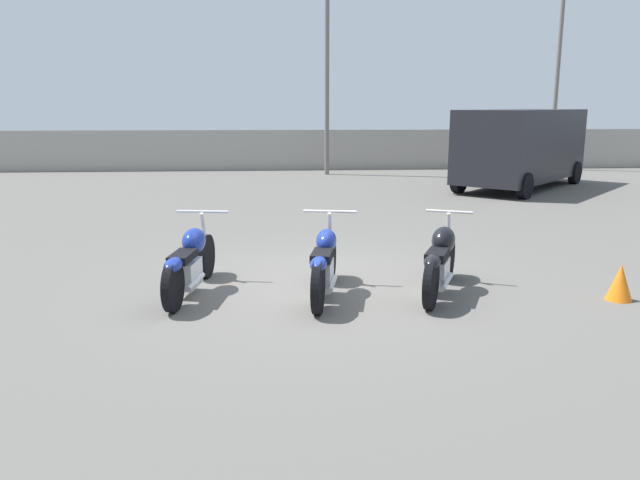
{
  "coord_description": "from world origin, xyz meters",
  "views": [
    {
      "loc": [
        -0.57,
        -8.22,
        2.41
      ],
      "look_at": [
        0.0,
        -0.1,
        0.65
      ],
      "focal_mm": 35.0,
      "sensor_mm": 36.0,
      "label": 1
    }
  ],
  "objects": [
    {
      "name": "light_pole_right",
      "position": [
        1.22,
        13.96,
        5.05
      ],
      "size": [
        0.7,
        0.35,
        8.7
      ],
      "color": "slate",
      "rests_on": "ground_plane"
    },
    {
      "name": "traffic_cone_near",
      "position": [
        3.73,
        -0.95,
        0.23
      ],
      "size": [
        0.32,
        0.32,
        0.47
      ],
      "color": "orange",
      "rests_on": "ground_plane"
    },
    {
      "name": "light_pole_left",
      "position": [
        9.92,
        15.06,
        4.29
      ],
      "size": [
        0.7,
        0.35,
        7.22
      ],
      "color": "slate",
      "rests_on": "ground_plane"
    },
    {
      "name": "ground_plane",
      "position": [
        0.0,
        0.0,
        0.0
      ],
      "size": [
        60.0,
        60.0,
        0.0
      ],
      "primitive_type": "plane",
      "color": "#5B5954"
    },
    {
      "name": "motorcycle_slot_2",
      "position": [
        1.54,
        -0.52,
        0.45
      ],
      "size": [
        0.99,
        1.89,
        1.01
      ],
      "rotation": [
        0.0,
        0.0,
        -0.42
      ],
      "color": "black",
      "rests_on": "ground_plane"
    },
    {
      "name": "parked_van",
      "position": [
        6.64,
        9.78,
        1.27
      ],
      "size": [
        5.11,
        5.3,
        2.29
      ],
      "rotation": [
        0.0,
        0.0,
        -0.75
      ],
      "color": "black",
      "rests_on": "ground_plane"
    },
    {
      "name": "motorcycle_slot_0",
      "position": [
        -1.7,
        -0.29,
        0.43
      ],
      "size": [
        0.72,
        2.13,
        0.99
      ],
      "rotation": [
        0.0,
        0.0,
        -0.15
      ],
      "color": "black",
      "rests_on": "ground_plane"
    },
    {
      "name": "motorcycle_slot_1",
      "position": [
        0.03,
        -0.54,
        0.44
      ],
      "size": [
        0.74,
        2.04,
        1.02
      ],
      "rotation": [
        0.0,
        0.0,
        -0.19
      ],
      "color": "black",
      "rests_on": "ground_plane"
    },
    {
      "name": "fence_back",
      "position": [
        0.0,
        15.62,
        0.75
      ],
      "size": [
        40.0,
        0.04,
        1.51
      ],
      "color": "#9E998E",
      "rests_on": "ground_plane"
    }
  ]
}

